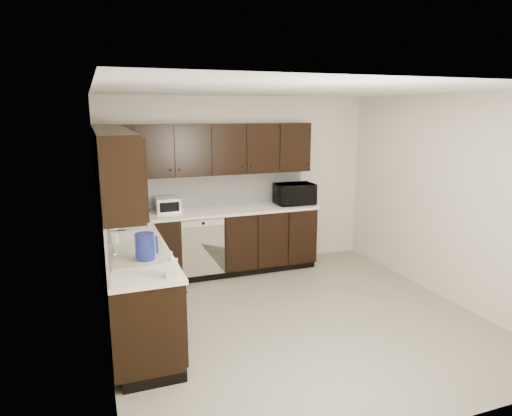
{
  "coord_description": "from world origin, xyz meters",
  "views": [
    {
      "loc": [
        -2.07,
        -4.32,
        2.3
      ],
      "look_at": [
        -0.25,
        0.6,
        1.17
      ],
      "focal_mm": 32.0,
      "sensor_mm": 36.0,
      "label": 1
    }
  ],
  "objects": [
    {
      "name": "wall_front",
      "position": [
        0.0,
        -2.0,
        1.25
      ],
      "size": [
        4.0,
        0.02,
        2.5
      ],
      "primitive_type": "cube",
      "color": "beige",
      "rests_on": "floor"
    },
    {
      "name": "wall_left",
      "position": [
        -2.0,
        0.0,
        1.25
      ],
      "size": [
        0.02,
        4.0,
        2.5
      ],
      "primitive_type": "cube",
      "color": "beige",
      "rests_on": "floor"
    },
    {
      "name": "wall_right",
      "position": [
        2.0,
        0.0,
        1.25
      ],
      "size": [
        0.02,
        4.0,
        2.5
      ],
      "primitive_type": "cube",
      "color": "beige",
      "rests_on": "floor"
    },
    {
      "name": "sink",
      "position": [
        -1.68,
        -0.01,
        0.88
      ],
      "size": [
        0.54,
        0.82,
        0.42
      ],
      "color": "beige",
      "rests_on": "countertop"
    },
    {
      "name": "dishwasher",
      "position": [
        -0.7,
        1.41,
        0.55
      ],
      "size": [
        0.58,
        0.04,
        0.78
      ],
      "color": "beige",
      "rests_on": "lower_cabinets"
    },
    {
      "name": "floor",
      "position": [
        0.0,
        0.0,
        0.0
      ],
      "size": [
        4.0,
        4.0,
        0.0
      ],
      "primitive_type": "plane",
      "color": "#9C9581",
      "rests_on": "ground"
    },
    {
      "name": "countertop",
      "position": [
        -1.01,
        1.11,
        0.92
      ],
      "size": [
        3.03,
        2.83,
        0.04
      ],
      "color": "white",
      "rests_on": "lower_cabinets"
    },
    {
      "name": "storage_bin",
      "position": [
        -1.67,
        1.1,
        1.03
      ],
      "size": [
        0.44,
        0.33,
        0.17
      ],
      "primitive_type": "cube",
      "rotation": [
        0.0,
        0.0,
        -0.01
      ],
      "color": "white",
      "rests_on": "countertop"
    },
    {
      "name": "soap_bottle_a",
      "position": [
        -1.48,
        -0.7,
        1.05
      ],
      "size": [
        0.12,
        0.12,
        0.22
      ],
      "primitive_type": "imported",
      "rotation": [
        0.0,
        0.0,
        -0.22
      ],
      "color": "gray",
      "rests_on": "countertop"
    },
    {
      "name": "soap_bottle_b",
      "position": [
        -1.87,
        0.51,
        1.07
      ],
      "size": [
        0.11,
        0.11,
        0.27
      ],
      "primitive_type": "imported",
      "rotation": [
        0.0,
        0.0,
        -0.07
      ],
      "color": "gray",
      "rests_on": "countertop"
    },
    {
      "name": "microwave",
      "position": [
        0.75,
        1.67,
        1.09
      ],
      "size": [
        0.56,
        0.38,
        0.31
      ],
      "primitive_type": "imported",
      "rotation": [
        0.0,
        0.0,
        -0.01
      ],
      "color": "black",
      "rests_on": "countertop"
    },
    {
      "name": "blue_pitcher",
      "position": [
        -1.64,
        -0.22,
        1.07
      ],
      "size": [
        0.23,
        0.23,
        0.26
      ],
      "primitive_type": "cylinder",
      "rotation": [
        0.0,
        0.0,
        0.35
      ],
      "color": "navy",
      "rests_on": "countertop"
    },
    {
      "name": "wall_back",
      "position": [
        0.0,
        2.0,
        1.25
      ],
      "size": [
        4.0,
        0.02,
        2.5
      ],
      "primitive_type": "cube",
      "color": "beige",
      "rests_on": "floor"
    },
    {
      "name": "toaster_oven",
      "position": [
        -1.09,
        1.75,
        1.04
      ],
      "size": [
        0.33,
        0.24,
        0.2
      ],
      "primitive_type": "cube",
      "rotation": [
        0.0,
        0.0,
        -0.02
      ],
      "color": "silver",
      "rests_on": "countertop"
    },
    {
      "name": "backsplash",
      "position": [
        -1.22,
        1.32,
        1.18
      ],
      "size": [
        3.0,
        2.8,
        0.48
      ],
      "color": "white",
      "rests_on": "countertop"
    },
    {
      "name": "upper_cabinets",
      "position": [
        -1.1,
        1.2,
        1.77
      ],
      "size": [
        3.0,
        2.8,
        0.7
      ],
      "color": "black",
      "rests_on": "wall_back"
    },
    {
      "name": "lower_cabinets",
      "position": [
        -1.01,
        1.11,
        0.41
      ],
      "size": [
        3.0,
        2.8,
        0.9
      ],
      "color": "black",
      "rests_on": "floor"
    },
    {
      "name": "paper_towel_roll",
      "position": [
        -1.54,
        1.33,
        1.07
      ],
      "size": [
        0.13,
        0.13,
        0.26
      ],
      "primitive_type": "cylinder",
      "rotation": [
        0.0,
        0.0,
        0.1
      ],
      "color": "white",
      "rests_on": "countertop"
    },
    {
      "name": "ceiling",
      "position": [
        0.0,
        0.0,
        2.5
      ],
      "size": [
        4.0,
        4.0,
        0.0
      ],
      "primitive_type": "plane",
      "rotation": [
        3.14,
        0.0,
        0.0
      ],
      "color": "white",
      "rests_on": "wall_back"
    },
    {
      "name": "teal_tumbler",
      "position": [
        -1.48,
        1.35,
        1.04
      ],
      "size": [
        0.11,
        0.11,
        0.21
      ],
      "primitive_type": "cylinder",
      "rotation": [
        0.0,
        0.0,
        -0.22
      ],
      "color": "#0D9686",
      "rests_on": "countertop"
    }
  ]
}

